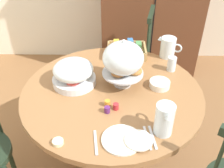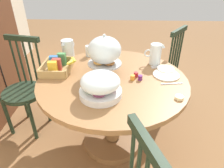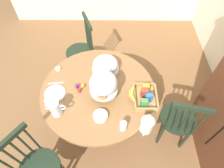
{
  "view_description": "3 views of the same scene",
  "coord_description": "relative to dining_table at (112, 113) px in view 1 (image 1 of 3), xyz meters",
  "views": [
    {
      "loc": [
        -0.09,
        -1.38,
        1.8
      ],
      "look_at": [
        -0.11,
        0.01,
        0.79
      ],
      "focal_mm": 41.46,
      "sensor_mm": 36.0,
      "label": 1
    },
    {
      "loc": [
        -1.54,
        -0.04,
        1.54
      ],
      "look_at": [
        -0.21,
        0.01,
        0.74
      ],
      "focal_mm": 32.03,
      "sensor_mm": 36.0,
      "label": 2
    },
    {
      "loc": [
        1.06,
        0.18,
        2.42
      ],
      "look_at": [
        -0.11,
        0.16,
        0.84
      ],
      "focal_mm": 30.81,
      "sensor_mm": 36.0,
      "label": 3
    }
  ],
  "objects": [
    {
      "name": "fruit_platter_covered",
      "position": [
        -0.26,
        0.07,
        0.29
      ],
      "size": [
        0.3,
        0.3,
        0.18
      ],
      "color": "silver",
      "rests_on": "dining_table"
    },
    {
      "name": "drinking_glass",
      "position": [
        0.44,
        0.26,
        0.26
      ],
      "size": [
        0.06,
        0.06,
        0.11
      ],
      "primitive_type": "cylinder",
      "color": "silver",
      "rests_on": "dining_table"
    },
    {
      "name": "milk_pitcher",
      "position": [
        0.29,
        -0.38,
        0.3
      ],
      "size": [
        0.1,
        0.19,
        0.19
      ],
      "color": "silver",
      "rests_on": "dining_table"
    },
    {
      "name": "pastry_stand_with_dome",
      "position": [
        0.07,
        0.07,
        0.41
      ],
      "size": [
        0.28,
        0.28,
        0.34
      ],
      "color": "silver",
      "rests_on": "dining_table"
    },
    {
      "name": "windsor_chair_near_window",
      "position": [
        0.21,
        0.89,
        -0.08
      ],
      "size": [
        0.41,
        0.41,
        0.97
      ],
      "color": "#1E2D1E",
      "rests_on": "ground_plane"
    },
    {
      "name": "cereal_basket",
      "position": [
        0.11,
        0.47,
        0.26
      ],
      "size": [
        0.32,
        0.3,
        0.12
      ],
      "color": "tan",
      "rests_on": "dining_table"
    },
    {
      "name": "dinner_fork",
      "position": [
        0.23,
        -0.43,
        0.21
      ],
      "size": [
        0.04,
        0.17,
        0.01
      ],
      "primitive_type": "cube",
      "rotation": [
        0.0,
        0.0,
        4.84
      ],
      "color": "silver",
      "rests_on": "dining_table"
    },
    {
      "name": "jam_jar_strawberry",
      "position": [
        0.03,
        -0.19,
        0.23
      ],
      "size": [
        0.04,
        0.04,
        0.04
      ],
      "primitive_type": "cylinder",
      "color": "#B7282D",
      "rests_on": "dining_table"
    },
    {
      "name": "china_plate_small",
      "position": [
        0.15,
        -0.46,
        0.23
      ],
      "size": [
        0.15,
        0.15,
        0.01
      ],
      "primitive_type": "cylinder",
      "color": "white",
      "rests_on": "china_plate_large"
    },
    {
      "name": "cereal_bowl",
      "position": [
        0.33,
        0.04,
        0.23
      ],
      "size": [
        0.14,
        0.14,
        0.04
      ],
      "primitive_type": "cylinder",
      "color": "white",
      "rests_on": "dining_table"
    },
    {
      "name": "orange_juice_pitcher",
      "position": [
        0.44,
        0.46,
        0.28
      ],
      "size": [
        0.2,
        0.12,
        0.17
      ],
      "color": "silver",
      "rests_on": "dining_table"
    },
    {
      "name": "table_knife",
      "position": [
        0.2,
        -0.43,
        0.21
      ],
      "size": [
        0.04,
        0.17,
        0.01
      ],
      "primitive_type": "cube",
      "rotation": [
        0.0,
        0.0,
        4.84
      ],
      "color": "silver",
      "rests_on": "dining_table"
    },
    {
      "name": "jam_jar_apricot",
      "position": [
        -0.03,
        -0.16,
        0.23
      ],
      "size": [
        0.04,
        0.04,
        0.04
      ],
      "primitive_type": "cylinder",
      "color": "orange",
      "rests_on": "dining_table"
    },
    {
      "name": "butter_dish",
      "position": [
        -0.28,
        -0.47,
        0.22
      ],
      "size": [
        0.06,
        0.06,
        0.02
      ],
      "primitive_type": "cylinder",
      "color": "beige",
      "rests_on": "dining_table"
    },
    {
      "name": "china_plate_large",
      "position": [
        0.06,
        -0.45,
        0.21
      ],
      "size": [
        0.22,
        0.22,
        0.01
      ],
      "primitive_type": "cylinder",
      "color": "white",
      "rests_on": "dining_table"
    },
    {
      "name": "ground_plane",
      "position": [
        0.11,
        -0.01,
        -0.53
      ],
      "size": [
        10.0,
        10.0,
        0.0
      ],
      "primitive_type": "plane",
      "color": "brown"
    },
    {
      "name": "dining_table",
      "position": [
        0.0,
        0.0,
        0.0
      ],
      "size": [
        1.22,
        1.22,
        0.74
      ],
      "color": "olive",
      "rests_on": "ground_plane"
    },
    {
      "name": "jam_jar_grape",
      "position": [
        -0.03,
        -0.22,
        0.23
      ],
      "size": [
        0.04,
        0.04,
        0.04
      ],
      "primitive_type": "cylinder",
      "color": "#5B2366",
      "rests_on": "dining_table"
    },
    {
      "name": "soup_spoon",
      "position": [
        -0.08,
        -0.47,
        0.21
      ],
      "size": [
        0.04,
        0.17,
        0.01
      ],
      "primitive_type": "cube",
      "rotation": [
        0.0,
        0.0,
        4.84
      ],
      "color": "silver",
      "rests_on": "dining_table"
    }
  ]
}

